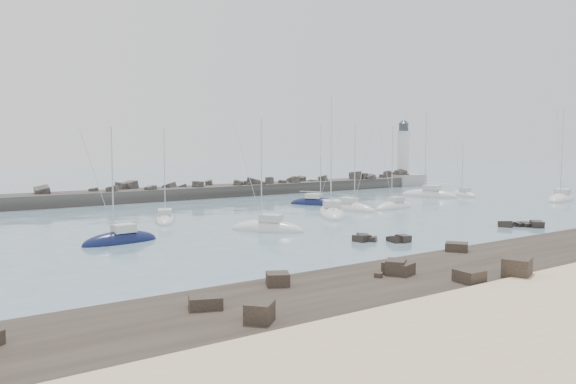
{
  "coord_description": "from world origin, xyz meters",
  "views": [
    {
      "loc": [
        -39.71,
        -45.56,
        8.87
      ],
      "look_at": [
        -0.2,
        12.0,
        2.77
      ],
      "focal_mm": 35.0,
      "sensor_mm": 36.0,
      "label": 1
    }
  ],
  "objects_px": {
    "lighthouse": "(403,171)",
    "sailboat_10": "(464,195)",
    "sailboat_3": "(268,229)",
    "sailboat_2": "(165,220)",
    "sailboat_7": "(394,207)",
    "sailboat_4": "(351,209)",
    "sailboat_1": "(120,241)",
    "sailboat_8": "(429,196)",
    "sailboat_9": "(561,199)",
    "sailboat_5": "(331,214)",
    "sailboat_6": "(316,204)"
  },
  "relations": [
    {
      "from": "lighthouse",
      "to": "sailboat_10",
      "type": "height_order",
      "value": "lighthouse"
    },
    {
      "from": "sailboat_3",
      "to": "lighthouse",
      "type": "bearing_deg",
      "value": 32.47
    },
    {
      "from": "sailboat_2",
      "to": "sailboat_7",
      "type": "height_order",
      "value": "sailboat_7"
    },
    {
      "from": "lighthouse",
      "to": "sailboat_4",
      "type": "height_order",
      "value": "lighthouse"
    },
    {
      "from": "sailboat_1",
      "to": "sailboat_7",
      "type": "relative_size",
      "value": 0.94
    },
    {
      "from": "sailboat_8",
      "to": "sailboat_9",
      "type": "height_order",
      "value": "sailboat_9"
    },
    {
      "from": "sailboat_4",
      "to": "sailboat_8",
      "type": "xyz_separation_m",
      "value": [
        22.94,
        6.71,
        0.01
      ]
    },
    {
      "from": "lighthouse",
      "to": "sailboat_3",
      "type": "xyz_separation_m",
      "value": [
        -56.59,
        -36.01,
        -2.94
      ]
    },
    {
      "from": "sailboat_4",
      "to": "sailboat_8",
      "type": "relative_size",
      "value": 0.82
    },
    {
      "from": "sailboat_8",
      "to": "sailboat_5",
      "type": "bearing_deg",
      "value": -161.27
    },
    {
      "from": "sailboat_2",
      "to": "sailboat_4",
      "type": "xyz_separation_m",
      "value": [
        24.64,
        -3.46,
        0.01
      ]
    },
    {
      "from": "sailboat_4",
      "to": "sailboat_6",
      "type": "distance_m",
      "value": 7.69
    },
    {
      "from": "sailboat_2",
      "to": "sailboat_9",
      "type": "relative_size",
      "value": 0.75
    },
    {
      "from": "sailboat_1",
      "to": "sailboat_3",
      "type": "distance_m",
      "value": 14.59
    },
    {
      "from": "lighthouse",
      "to": "sailboat_1",
      "type": "height_order",
      "value": "lighthouse"
    },
    {
      "from": "lighthouse",
      "to": "sailboat_4",
      "type": "bearing_deg",
      "value": -144.34
    },
    {
      "from": "lighthouse",
      "to": "sailboat_3",
      "type": "relative_size",
      "value": 1.18
    },
    {
      "from": "sailboat_4",
      "to": "sailboat_5",
      "type": "distance_m",
      "value": 6.44
    },
    {
      "from": "sailboat_5",
      "to": "sailboat_9",
      "type": "xyz_separation_m",
      "value": [
        40.87,
        -6.03,
        -0.01
      ]
    },
    {
      "from": "lighthouse",
      "to": "sailboat_3",
      "type": "distance_m",
      "value": 67.14
    },
    {
      "from": "sailboat_3",
      "to": "sailboat_8",
      "type": "relative_size",
      "value": 0.81
    },
    {
      "from": "sailboat_8",
      "to": "sailboat_2",
      "type": "bearing_deg",
      "value": -176.1
    },
    {
      "from": "sailboat_5",
      "to": "sailboat_8",
      "type": "xyz_separation_m",
      "value": [
        28.63,
        9.71,
        0.0
      ]
    },
    {
      "from": "lighthouse",
      "to": "sailboat_1",
      "type": "distance_m",
      "value": 79.01
    },
    {
      "from": "sailboat_2",
      "to": "sailboat_6",
      "type": "relative_size",
      "value": 0.91
    },
    {
      "from": "sailboat_2",
      "to": "sailboat_5",
      "type": "xyz_separation_m",
      "value": [
        18.95,
        -6.46,
        0.02
      ]
    },
    {
      "from": "sailboat_6",
      "to": "sailboat_9",
      "type": "xyz_separation_m",
      "value": [
        35.09,
        -16.72,
        0.0
      ]
    },
    {
      "from": "sailboat_1",
      "to": "lighthouse",
      "type": "bearing_deg",
      "value": 25.8
    },
    {
      "from": "sailboat_2",
      "to": "sailboat_4",
      "type": "height_order",
      "value": "sailboat_4"
    },
    {
      "from": "sailboat_10",
      "to": "sailboat_8",
      "type": "bearing_deg",
      "value": 154.03
    },
    {
      "from": "sailboat_2",
      "to": "sailboat_10",
      "type": "height_order",
      "value": "sailboat_2"
    },
    {
      "from": "sailboat_3",
      "to": "sailboat_6",
      "type": "height_order",
      "value": "sailboat_6"
    },
    {
      "from": "sailboat_1",
      "to": "sailboat_3",
      "type": "bearing_deg",
      "value": -6.47
    },
    {
      "from": "sailboat_7",
      "to": "sailboat_3",
      "type": "bearing_deg",
      "value": -164.58
    },
    {
      "from": "sailboat_6",
      "to": "sailboat_10",
      "type": "xyz_separation_m",
      "value": [
        28.29,
        -3.63,
        0.0
      ]
    },
    {
      "from": "sailboat_4",
      "to": "lighthouse",
      "type": "bearing_deg",
      "value": 35.66
    },
    {
      "from": "sailboat_6",
      "to": "sailboat_8",
      "type": "relative_size",
      "value": 0.83
    },
    {
      "from": "sailboat_2",
      "to": "sailboat_4",
      "type": "relative_size",
      "value": 0.92
    },
    {
      "from": "sailboat_5",
      "to": "sailboat_9",
      "type": "bearing_deg",
      "value": -8.39
    },
    {
      "from": "sailboat_1",
      "to": "sailboat_4",
      "type": "bearing_deg",
      "value": 12.2
    },
    {
      "from": "lighthouse",
      "to": "sailboat_5",
      "type": "relative_size",
      "value": 0.92
    },
    {
      "from": "sailboat_1",
      "to": "sailboat_7",
      "type": "bearing_deg",
      "value": 7.53
    },
    {
      "from": "lighthouse",
      "to": "sailboat_2",
      "type": "bearing_deg",
      "value": -159.23
    },
    {
      "from": "sailboat_4",
      "to": "sailboat_9",
      "type": "bearing_deg",
      "value": -14.4
    },
    {
      "from": "lighthouse",
      "to": "sailboat_10",
      "type": "bearing_deg",
      "value": -112.35
    },
    {
      "from": "sailboat_5",
      "to": "sailboat_10",
      "type": "distance_m",
      "value": 34.8
    },
    {
      "from": "lighthouse",
      "to": "sailboat_8",
      "type": "height_order",
      "value": "sailboat_8"
    },
    {
      "from": "lighthouse",
      "to": "sailboat_7",
      "type": "xyz_separation_m",
      "value": [
        -31.8,
        -29.17,
        -2.95
      ]
    },
    {
      "from": "sailboat_5",
      "to": "sailboat_4",
      "type": "bearing_deg",
      "value": 27.78
    },
    {
      "from": "sailboat_3",
      "to": "sailboat_8",
      "type": "bearing_deg",
      "value": 20.45
    }
  ]
}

